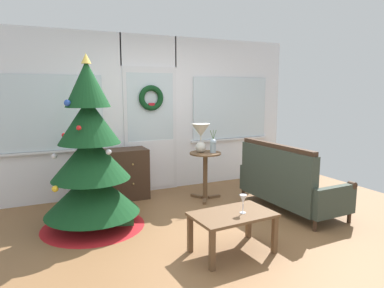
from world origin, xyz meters
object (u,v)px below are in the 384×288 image
object	(u,v)px
settee_sofa	(286,184)
side_table	(205,166)
dresser_cabinet	(118,175)
table_lamp	(201,134)
christmas_tree	(91,165)
wine_glass	(243,200)
coffee_table	(233,219)
flower_vase	(213,145)
gift_box	(124,218)

from	to	relation	value
settee_sofa	side_table	xyz separation A→B (m)	(-0.79, 0.92, 0.14)
dresser_cabinet	table_lamp	xyz separation A→B (m)	(1.16, -0.53, 0.63)
dresser_cabinet	table_lamp	distance (m)	1.42
christmas_tree	wine_glass	bearing A→B (deg)	-46.63
settee_sofa	coffee_table	size ratio (longest dim) A/B	1.86
settee_sofa	flower_vase	size ratio (longest dim) A/B	4.60
side_table	table_lamp	distance (m)	0.51
flower_vase	table_lamp	bearing A→B (deg)	147.99
dresser_cabinet	coffee_table	world-z (taller)	dresser_cabinet
settee_sofa	side_table	distance (m)	1.22
dresser_cabinet	coffee_table	xyz separation A→B (m)	(0.66, -2.27, -0.03)
flower_vase	coffee_table	distance (m)	1.83
side_table	flower_vase	bearing A→B (deg)	-30.96
wine_glass	settee_sofa	bearing A→B (deg)	33.17
gift_box	dresser_cabinet	bearing A→B (deg)	79.80
settee_sofa	gift_box	world-z (taller)	settee_sofa
christmas_tree	coffee_table	bearing A→B (deg)	-48.03
dresser_cabinet	settee_sofa	xyz separation A→B (m)	(2.01, -1.49, -0.01)
flower_vase	coffee_table	bearing A→B (deg)	-111.96
side_table	coffee_table	xyz separation A→B (m)	(-0.56, -1.70, -0.16)
settee_sofa	table_lamp	distance (m)	1.44
christmas_tree	flower_vase	bearing A→B (deg)	9.50
flower_vase	coffee_table	world-z (taller)	flower_vase
wine_glass	side_table	bearing A→B (deg)	75.10
gift_box	wine_glass	bearing A→B (deg)	-52.05
dresser_cabinet	table_lamp	size ratio (longest dim) A/B	2.05
side_table	wine_glass	world-z (taller)	side_table
christmas_tree	settee_sofa	world-z (taller)	christmas_tree
flower_vase	wine_glass	distance (m)	1.79
settee_sofa	coffee_table	distance (m)	1.56
wine_glass	gift_box	distance (m)	1.61
christmas_tree	table_lamp	bearing A→B (deg)	13.60
settee_sofa	gift_box	distance (m)	2.26
side_table	flower_vase	world-z (taller)	flower_vase
dresser_cabinet	settee_sofa	world-z (taller)	settee_sofa
settee_sofa	gift_box	size ratio (longest dim) A/B	7.70
settee_sofa	coffee_table	xyz separation A→B (m)	(-1.36, -0.78, -0.01)
dresser_cabinet	wine_glass	distance (m)	2.44
coffee_table	flower_vase	bearing A→B (deg)	68.04
dresser_cabinet	settee_sofa	size ratio (longest dim) A/B	0.56
coffee_table	gift_box	size ratio (longest dim) A/B	4.14
christmas_tree	gift_box	bearing A→B (deg)	-23.69
dresser_cabinet	side_table	bearing A→B (deg)	-25.14
flower_vase	side_table	bearing A→B (deg)	149.04
christmas_tree	coffee_table	world-z (taller)	christmas_tree
table_lamp	coffee_table	world-z (taller)	table_lamp
side_table	coffee_table	bearing A→B (deg)	-108.27
christmas_tree	table_lamp	world-z (taller)	christmas_tree
settee_sofa	flower_vase	bearing A→B (deg)	129.00
christmas_tree	table_lamp	distance (m)	1.76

